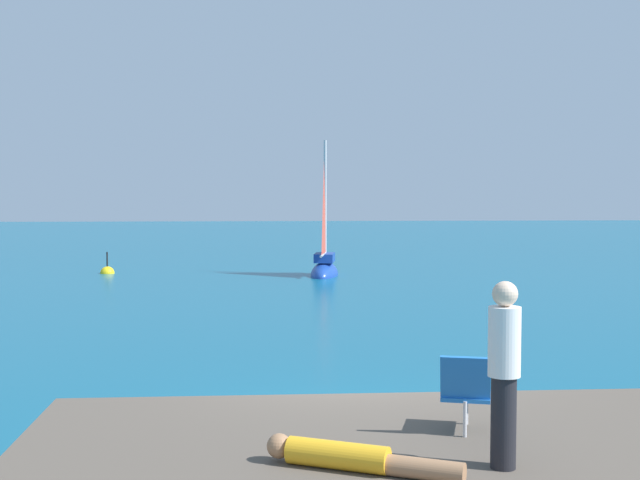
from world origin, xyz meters
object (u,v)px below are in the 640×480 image
(sailboat_near, at_px, (324,267))
(marker_buoy, at_px, (107,273))
(person_sunbather, at_px, (352,457))
(person_standing, at_px, (504,369))
(beach_chair, at_px, (466,389))

(sailboat_near, xyz_separation_m, marker_buoy, (-8.54, 1.34, -0.30))
(sailboat_near, bearing_deg, person_sunbather, -174.50)
(sailboat_near, xyz_separation_m, person_standing, (-0.30, -26.00, 1.46))
(person_standing, bearing_deg, marker_buoy, 19.32)
(sailboat_near, distance_m, beach_chair, 24.95)
(marker_buoy, bearing_deg, beach_chair, -72.72)
(person_standing, bearing_deg, beach_chair, 6.36)
(sailboat_near, height_order, person_standing, sailboat_near)
(sailboat_near, relative_size, marker_buoy, 5.09)
(person_standing, bearing_deg, person_sunbather, 91.93)
(sailboat_near, distance_m, person_standing, 26.05)
(sailboat_near, relative_size, beach_chair, 7.20)
(person_sunbather, relative_size, marker_buoy, 1.45)
(person_sunbather, relative_size, person_standing, 1.01)
(beach_chair, bearing_deg, sailboat_near, 14.35)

